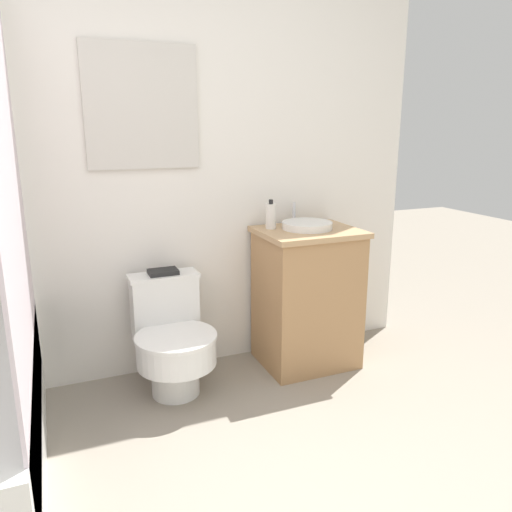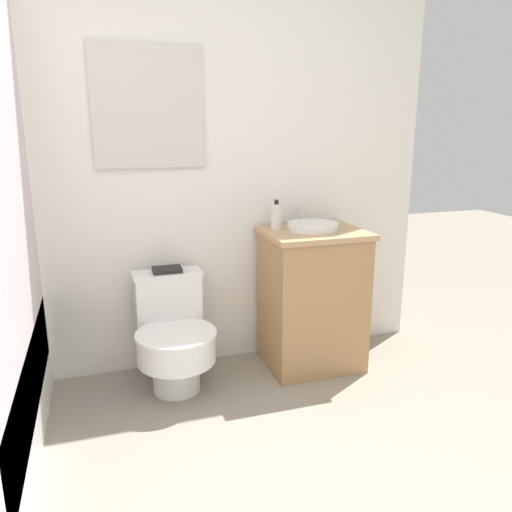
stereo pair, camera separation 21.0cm
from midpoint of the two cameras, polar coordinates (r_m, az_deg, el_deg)
name	(u,v)px [view 2 (the right image)]	position (r m, az deg, el deg)	size (l,w,h in m)	color
wall_back	(143,152)	(2.79, -10.70, 11.61)	(3.38, 0.07, 2.50)	white
toilet	(174,337)	(2.73, -7.20, -9.18)	(0.42, 0.53, 0.62)	white
vanity	(312,299)	(2.95, 8.48, -4.88)	(0.56, 0.47, 0.82)	#AD7F51
sink	(313,226)	(2.86, 8.60, 3.39)	(0.29, 0.32, 0.13)	white
soap_bottle	(276,216)	(2.85, 4.47, 4.54)	(0.06, 0.06, 0.17)	silver
book_on_tank	(167,270)	(2.76, -8.00, -1.58)	(0.16, 0.11, 0.02)	black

